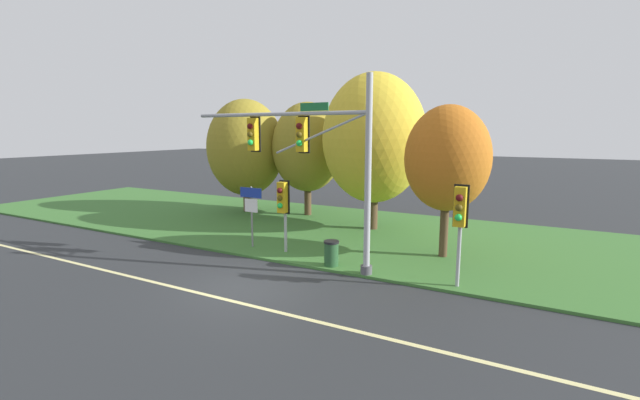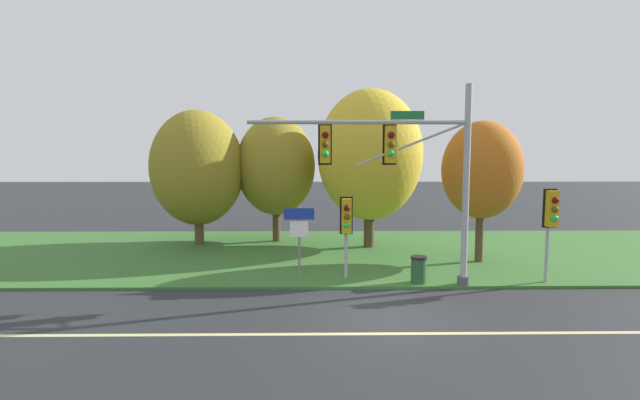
{
  "view_description": "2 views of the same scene",
  "coord_description": "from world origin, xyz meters",
  "px_view_note": "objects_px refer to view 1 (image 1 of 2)",
  "views": [
    {
      "loc": [
        8.49,
        -10.46,
        4.97
      ],
      "look_at": [
        0.67,
        3.85,
        2.32
      ],
      "focal_mm": 24.0,
      "sensor_mm": 36.0,
      "label": 1
    },
    {
      "loc": [
        -1.94,
        -11.47,
        4.27
      ],
      "look_at": [
        -1.74,
        3.84,
        2.9
      ],
      "focal_mm": 24.0,
      "sensor_mm": 36.0,
      "label": 2
    }
  ],
  "objects_px": {
    "traffic_signal_mast": "(314,152)",
    "tree_mid_verge": "(447,159)",
    "tree_nearest_road": "(246,148)",
    "tree_behind_signpost": "(374,139)",
    "trash_bin": "(331,253)",
    "route_sign_post": "(251,206)",
    "pedestrian_signal_near_kerb": "(460,213)",
    "tree_left_of_mast": "(308,147)",
    "pedestrian_signal_further_along": "(283,201)"
  },
  "relations": [
    {
      "from": "route_sign_post",
      "to": "tree_behind_signpost",
      "type": "bearing_deg",
      "value": 60.14
    },
    {
      "from": "pedestrian_signal_further_along",
      "to": "tree_behind_signpost",
      "type": "bearing_deg",
      "value": 75.0
    },
    {
      "from": "pedestrian_signal_near_kerb",
      "to": "route_sign_post",
      "type": "bearing_deg",
      "value": 174.6
    },
    {
      "from": "tree_behind_signpost",
      "to": "tree_mid_verge",
      "type": "distance_m",
      "value": 5.31
    },
    {
      "from": "tree_behind_signpost",
      "to": "traffic_signal_mast",
      "type": "bearing_deg",
      "value": -87.07
    },
    {
      "from": "tree_mid_verge",
      "to": "tree_behind_signpost",
      "type": "bearing_deg",
      "value": 143.15
    },
    {
      "from": "tree_nearest_road",
      "to": "tree_left_of_mast",
      "type": "distance_m",
      "value": 3.93
    },
    {
      "from": "tree_nearest_road",
      "to": "tree_behind_signpost",
      "type": "relative_size",
      "value": 0.88
    },
    {
      "from": "pedestrian_signal_further_along",
      "to": "tree_mid_verge",
      "type": "distance_m",
      "value": 6.55
    },
    {
      "from": "route_sign_post",
      "to": "trash_bin",
      "type": "distance_m",
      "value": 4.39
    },
    {
      "from": "route_sign_post",
      "to": "tree_left_of_mast",
      "type": "xyz_separation_m",
      "value": [
        -1.45,
        7.19,
        2.17
      ]
    },
    {
      "from": "tree_left_of_mast",
      "to": "pedestrian_signal_further_along",
      "type": "bearing_deg",
      "value": -66.85
    },
    {
      "from": "route_sign_post",
      "to": "traffic_signal_mast",
      "type": "bearing_deg",
      "value": -14.81
    },
    {
      "from": "traffic_signal_mast",
      "to": "tree_mid_verge",
      "type": "xyz_separation_m",
      "value": [
        3.88,
        3.39,
        -0.3
      ]
    },
    {
      "from": "tree_mid_verge",
      "to": "traffic_signal_mast",
      "type": "bearing_deg",
      "value": -138.86
    },
    {
      "from": "tree_nearest_road",
      "to": "trash_bin",
      "type": "bearing_deg",
      "value": -37.02
    },
    {
      "from": "trash_bin",
      "to": "tree_left_of_mast",
      "type": "bearing_deg",
      "value": 125.31
    },
    {
      "from": "route_sign_post",
      "to": "tree_mid_verge",
      "type": "xyz_separation_m",
      "value": [
        7.44,
        2.45,
        2.06
      ]
    },
    {
      "from": "trash_bin",
      "to": "tree_mid_verge",
      "type": "bearing_deg",
      "value": 43.72
    },
    {
      "from": "traffic_signal_mast",
      "to": "tree_behind_signpost",
      "type": "bearing_deg",
      "value": 92.93
    },
    {
      "from": "tree_nearest_road",
      "to": "tree_behind_signpost",
      "type": "height_order",
      "value": "tree_behind_signpost"
    },
    {
      "from": "pedestrian_signal_near_kerb",
      "to": "trash_bin",
      "type": "xyz_separation_m",
      "value": [
        -4.45,
        0.11,
        -1.91
      ]
    },
    {
      "from": "tree_left_of_mast",
      "to": "tree_behind_signpost",
      "type": "xyz_separation_m",
      "value": [
        4.68,
        -1.58,
        0.56
      ]
    },
    {
      "from": "pedestrian_signal_near_kerb",
      "to": "tree_behind_signpost",
      "type": "bearing_deg",
      "value": 129.89
    },
    {
      "from": "tree_behind_signpost",
      "to": "tree_mid_verge",
      "type": "xyz_separation_m",
      "value": [
        4.22,
        -3.16,
        -0.67
      ]
    },
    {
      "from": "tree_behind_signpost",
      "to": "trash_bin",
      "type": "distance_m",
      "value": 7.55
    },
    {
      "from": "tree_behind_signpost",
      "to": "trash_bin",
      "type": "bearing_deg",
      "value": -81.75
    },
    {
      "from": "tree_mid_verge",
      "to": "pedestrian_signal_near_kerb",
      "type": "bearing_deg",
      "value": -70.56
    },
    {
      "from": "tree_behind_signpost",
      "to": "tree_mid_verge",
      "type": "bearing_deg",
      "value": -36.85
    },
    {
      "from": "pedestrian_signal_near_kerb",
      "to": "trash_bin",
      "type": "relative_size",
      "value": 3.5
    },
    {
      "from": "trash_bin",
      "to": "route_sign_post",
      "type": "bearing_deg",
      "value": 170.31
    },
    {
      "from": "traffic_signal_mast",
      "to": "trash_bin",
      "type": "xyz_separation_m",
      "value": [
        0.58,
        0.23,
        -3.65
      ]
    },
    {
      "from": "pedestrian_signal_further_along",
      "to": "route_sign_post",
      "type": "height_order",
      "value": "pedestrian_signal_further_along"
    },
    {
      "from": "tree_left_of_mast",
      "to": "tree_behind_signpost",
      "type": "relative_size",
      "value": 0.85
    },
    {
      "from": "traffic_signal_mast",
      "to": "tree_behind_signpost",
      "type": "relative_size",
      "value": 0.97
    },
    {
      "from": "tree_left_of_mast",
      "to": "tree_mid_verge",
      "type": "xyz_separation_m",
      "value": [
        8.9,
        -4.74,
        -0.11
      ]
    },
    {
      "from": "traffic_signal_mast",
      "to": "trash_bin",
      "type": "relative_size",
      "value": 8.02
    },
    {
      "from": "traffic_signal_mast",
      "to": "tree_behind_signpost",
      "type": "distance_m",
      "value": 6.57
    },
    {
      "from": "traffic_signal_mast",
      "to": "tree_mid_verge",
      "type": "bearing_deg",
      "value": 41.14
    },
    {
      "from": "pedestrian_signal_near_kerb",
      "to": "tree_mid_verge",
      "type": "height_order",
      "value": "tree_mid_verge"
    },
    {
      "from": "pedestrian_signal_further_along",
      "to": "tree_behind_signpost",
      "type": "xyz_separation_m",
      "value": [
        1.54,
        5.76,
        2.39
      ]
    },
    {
      "from": "tree_nearest_road",
      "to": "trash_bin",
      "type": "xyz_separation_m",
      "value": [
        9.45,
        -7.12,
        -3.38
      ]
    },
    {
      "from": "tree_left_of_mast",
      "to": "tree_behind_signpost",
      "type": "distance_m",
      "value": 4.97
    },
    {
      "from": "tree_nearest_road",
      "to": "tree_mid_verge",
      "type": "xyz_separation_m",
      "value": [
        12.75,
        -3.97,
        -0.03
      ]
    },
    {
      "from": "pedestrian_signal_further_along",
      "to": "route_sign_post",
      "type": "xyz_separation_m",
      "value": [
        -1.68,
        0.14,
        -0.35
      ]
    },
    {
      "from": "tree_behind_signpost",
      "to": "pedestrian_signal_further_along",
      "type": "bearing_deg",
      "value": -105.0
    },
    {
      "from": "traffic_signal_mast",
      "to": "tree_mid_verge",
      "type": "relative_size",
      "value": 1.28
    },
    {
      "from": "tree_left_of_mast",
      "to": "route_sign_post",
      "type": "bearing_deg",
      "value": -78.57
    },
    {
      "from": "tree_left_of_mast",
      "to": "trash_bin",
      "type": "relative_size",
      "value": 6.98
    },
    {
      "from": "traffic_signal_mast",
      "to": "route_sign_post",
      "type": "height_order",
      "value": "traffic_signal_mast"
    }
  ]
}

